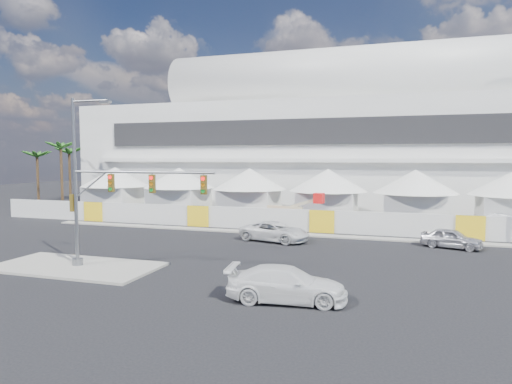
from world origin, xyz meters
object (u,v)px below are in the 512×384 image
(sedan_silver, at_px, (451,238))
(streetlight_median, at_px, (78,168))
(lot_car_a, at_px, (505,223))
(boom_lift, at_px, (280,217))
(pickup_near, at_px, (287,284))
(traffic_mast, at_px, (106,206))
(pickup_curb, at_px, (275,231))

(sedan_silver, height_order, streetlight_median, streetlight_median)
(lot_car_a, bearing_deg, boom_lift, 98.15)
(lot_car_a, height_order, boom_lift, boom_lift)
(pickup_near, bearing_deg, traffic_mast, 70.79)
(traffic_mast, bearing_deg, streetlight_median, 158.36)
(streetlight_median, relative_size, boom_lift, 1.51)
(pickup_curb, distance_m, boom_lift, 7.57)
(pickup_near, relative_size, streetlight_median, 0.55)
(sedan_silver, distance_m, boom_lift, 15.87)
(sedan_silver, distance_m, traffic_mast, 24.30)
(boom_lift, bearing_deg, traffic_mast, -97.78)
(sedan_silver, xyz_separation_m, streetlight_median, (-22.88, -12.21, 5.29))
(pickup_near, bearing_deg, sedan_silver, -35.66)
(pickup_curb, bearing_deg, sedan_silver, -70.86)
(pickup_curb, distance_m, pickup_near, 15.19)
(pickup_curb, xyz_separation_m, streetlight_median, (-9.75, -10.92, 5.23))
(sedan_silver, bearing_deg, lot_car_a, -11.93)
(pickup_curb, distance_m, traffic_mast, 14.22)
(traffic_mast, xyz_separation_m, boom_lift, (5.44, 19.44, -2.92))
(traffic_mast, bearing_deg, boom_lift, 74.38)
(pickup_curb, height_order, pickup_near, pickup_near)
(pickup_near, relative_size, boom_lift, 0.83)
(boom_lift, bearing_deg, pickup_curb, -70.61)
(sedan_silver, xyz_separation_m, boom_lift, (-14.64, 6.12, 0.19))
(pickup_near, distance_m, traffic_mast, 12.18)
(sedan_silver, relative_size, streetlight_median, 0.42)
(pickup_curb, bearing_deg, lot_car_a, -45.68)
(sedan_silver, height_order, pickup_curb, pickup_curb)
(lot_car_a, distance_m, streetlight_median, 36.19)
(pickup_near, height_order, lot_car_a, pickup_near)
(sedan_silver, xyz_separation_m, pickup_near, (-8.54, -15.77, 0.09))
(pickup_curb, relative_size, streetlight_median, 0.55)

